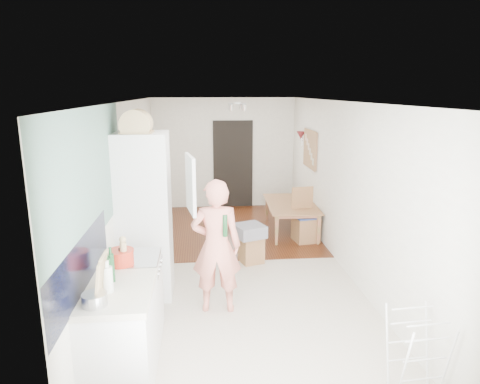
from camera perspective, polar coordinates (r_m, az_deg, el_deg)
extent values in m
cube|color=beige|center=(6.72, -0.34, -9.84)|extent=(3.20, 7.00, 0.01)
cube|color=#542A11|center=(8.45, -1.43, -4.87)|extent=(3.20, 3.30, 0.01)
cube|color=slate|center=(4.36, -19.28, 2.04)|extent=(0.02, 3.00, 1.30)
cube|color=black|center=(4.05, -20.28, -9.28)|extent=(0.02, 1.90, 0.50)
cube|color=black|center=(9.80, -0.94, 3.69)|extent=(0.90, 0.04, 2.00)
cube|color=silver|center=(4.30, -15.61, -18.23)|extent=(0.60, 0.90, 0.86)
cube|color=beige|center=(4.09, -16.02, -12.71)|extent=(0.62, 0.92, 0.06)
cube|color=silver|center=(4.95, -14.08, -13.61)|extent=(0.60, 0.60, 0.88)
cube|color=#BABABC|center=(4.76, -14.39, -8.66)|extent=(0.60, 0.60, 0.04)
cube|color=silver|center=(5.65, -12.62, -3.15)|extent=(0.66, 0.66, 2.15)
cube|color=silver|center=(5.19, -6.61, 1.05)|extent=(0.14, 0.56, 0.70)
cube|color=white|center=(5.50, -9.67, 1.65)|extent=(0.02, 0.52, 0.66)
cube|color=tan|center=(8.40, 9.36, 5.67)|extent=(0.03, 0.90, 0.70)
cube|color=#A06042|center=(8.39, 9.26, 5.68)|extent=(0.00, 0.94, 0.74)
cone|color=maroon|center=(8.99, 8.12, 7.50)|extent=(0.18, 0.18, 0.16)
imported|color=#E68370|center=(5.13, -3.20, -5.69)|extent=(0.74, 0.51, 1.95)
imported|color=#A06042|center=(8.25, 6.96, -3.70)|extent=(0.82, 1.40, 0.48)
cube|color=slate|center=(6.67, 1.27, -5.19)|extent=(0.54, 0.54, 0.19)
cylinder|color=red|center=(4.56, -15.60, -8.39)|extent=(0.27, 0.27, 0.16)
cylinder|color=#BABABC|center=(3.83, -18.82, -13.41)|extent=(0.22, 0.22, 0.10)
cylinder|color=#15421F|center=(4.99, -2.01, -4.49)|extent=(0.06, 0.06, 0.26)
cylinder|color=#15421F|center=(4.04, -17.25, -10.38)|extent=(0.08, 0.08, 0.29)
cylinder|color=#15421F|center=(4.18, -16.79, -9.67)|extent=(0.08, 0.08, 0.27)
cylinder|color=silver|center=(4.00, -17.26, -11.07)|extent=(0.11, 0.11, 0.23)
cylinder|color=tan|center=(4.51, -15.26, -8.02)|extent=(0.08, 0.08, 0.24)
cylinder|color=tan|center=(4.52, -15.32, -8.26)|extent=(0.06, 0.06, 0.20)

